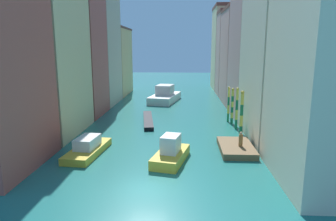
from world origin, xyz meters
TOP-DOWN VIEW (x-y plane):
  - ground_plane at (0.00, 24.50)m, footprint 154.00×154.00m
  - building_left_1 at (-12.57, 13.54)m, footprint 7.00×10.57m
  - building_left_2 at (-12.57, 23.19)m, footprint 7.00×8.24m
  - building_left_3 at (-12.57, 32.40)m, footprint 7.00×10.15m
  - building_left_4 at (-12.57, 43.50)m, footprint 7.00×11.79m
  - building_right_1 at (12.57, 13.15)m, footprint 7.00×11.54m
  - building_right_2 at (12.57, 24.01)m, footprint 7.00×10.20m
  - building_right_3 at (12.57, 34.79)m, footprint 7.00×10.95m
  - building_right_4 at (12.57, 44.30)m, footprint 7.00×7.26m
  - building_right_5 at (12.57, 53.73)m, footprint 7.00×10.86m
  - waterfront_dock at (7.32, 8.33)m, footprint 3.04×5.41m
  - person_on_dock at (7.64, 7.94)m, footprint 0.36×0.36m
  - mooring_pole_0 at (8.57, 13.04)m, footprint 0.37×0.37m
  - mooring_pole_1 at (8.58, 16.10)m, footprint 0.32×0.32m
  - mooring_pole_2 at (8.51, 18.99)m, footprint 0.36×0.36m
  - mooring_pole_3 at (8.16, 19.87)m, footprint 0.29×0.29m
  - vaporetto_white at (-0.98, 34.75)m, footprint 5.63×9.95m
  - gondola_black at (-2.21, 19.30)m, footprint 2.43×9.51m
  - motorboat_0 at (1.36, 5.27)m, footprint 3.28×5.44m
  - motorboat_1 at (-6.19, 6.72)m, footprint 2.90×6.53m

SIDE VIEW (x-z plane):
  - ground_plane at x=0.00m, z-range 0.00..0.00m
  - gondola_black at x=-2.21m, z-range 0.00..0.45m
  - waterfront_dock at x=7.32m, z-range 0.00..0.56m
  - motorboat_1 at x=-6.19m, z-range -0.23..1.36m
  - motorboat_0 at x=1.36m, z-range -0.39..1.88m
  - vaporetto_white at x=-0.98m, z-range -0.48..2.50m
  - person_on_dock at x=7.64m, z-range 0.51..1.89m
  - mooring_pole_2 at x=8.51m, z-range 0.05..4.57m
  - mooring_pole_3 at x=8.16m, z-range 0.05..4.63m
  - mooring_pole_1 at x=8.58m, z-range 0.05..4.98m
  - mooring_pole_0 at x=8.57m, z-range 0.06..5.06m
  - building_left_4 at x=-12.57m, z-range 0.01..13.47m
  - building_right_3 at x=12.57m, z-range 0.01..16.11m
  - building_right_4 at x=12.57m, z-range 0.01..16.76m
  - building_left_3 at x=-12.57m, z-range 0.02..18.61m
  - building_right_5 at x=12.57m, z-range 0.01..18.86m
  - building_left_1 at x=-12.57m, z-range 0.01..19.21m
  - building_right_1 at x=12.57m, z-range 0.01..20.02m
  - building_right_2 at x=12.57m, z-range 0.01..21.60m
  - building_left_2 at x=-12.57m, z-range 0.01..21.80m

